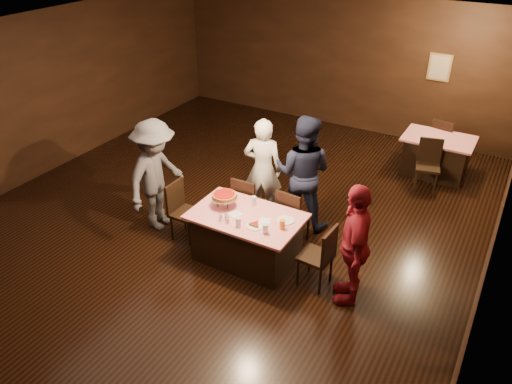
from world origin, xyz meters
TOP-DOWN VIEW (x-y plane):
  - room at (0.00, 0.01)m, footprint 10.00×10.04m
  - main_table at (0.87, -0.60)m, footprint 1.60×1.00m
  - back_table at (2.67, 3.56)m, footprint 1.30×0.90m
  - chair_far_left at (0.47, 0.15)m, footprint 0.43×0.43m
  - chair_far_right at (1.27, 0.15)m, footprint 0.46×0.46m
  - chair_end_left at (-0.23, -0.60)m, footprint 0.42×0.42m
  - chair_end_right at (1.97, -0.60)m, footprint 0.45×0.45m
  - chair_back_near at (2.67, 2.86)m, footprint 0.51×0.51m
  - chair_back_far at (2.67, 4.16)m, footprint 0.50×0.50m
  - diner_white_jacket at (0.48, 0.59)m, footprint 0.73×0.59m
  - diner_navy_hoodie at (1.16, 0.67)m, footprint 1.03×0.86m
  - diner_grey_knit at (-0.82, -0.53)m, footprint 0.72×1.21m
  - diner_red_shirt at (2.50, -0.64)m, footprint 0.77×1.10m
  - pizza_stand at (0.47, -0.55)m, footprint 0.38×0.38m
  - plate_with_slice at (1.12, -0.78)m, footprint 0.25×0.25m
  - plate_empty at (1.42, -0.45)m, footprint 0.25×0.25m
  - glass_front_left at (0.92, -0.90)m, footprint 0.08×0.08m
  - glass_front_right at (1.32, -0.85)m, footprint 0.08×0.08m
  - glass_amber at (1.47, -0.65)m, footprint 0.08×0.08m
  - glass_back at (0.82, -0.30)m, footprint 0.08×0.08m
  - condiments at (0.69, -0.89)m, footprint 0.17×0.10m
  - napkin_center at (1.17, -0.60)m, footprint 0.19×0.19m
  - napkin_left at (0.72, -0.65)m, footprint 0.21×0.21m

SIDE VIEW (x-z plane):
  - main_table at x=0.87m, z-range 0.00..0.77m
  - back_table at x=2.67m, z-range 0.00..0.77m
  - chair_far_left at x=0.47m, z-range 0.00..0.95m
  - chair_far_right at x=1.27m, z-range 0.00..0.95m
  - chair_end_left at x=-0.23m, z-range 0.00..0.95m
  - chair_end_right at x=1.97m, z-range 0.00..0.95m
  - chair_back_near at x=2.67m, z-range 0.00..0.95m
  - chair_back_far at x=2.67m, z-range 0.00..0.95m
  - napkin_center at x=1.17m, z-range 0.77..0.78m
  - napkin_left at x=0.72m, z-range 0.77..0.78m
  - plate_empty at x=1.42m, z-range 0.77..0.78m
  - plate_with_slice at x=1.12m, z-range 0.76..0.83m
  - condiments at x=0.69m, z-range 0.77..0.87m
  - glass_front_left at x=0.92m, z-range 0.77..0.91m
  - glass_front_right at x=1.32m, z-range 0.77..0.91m
  - glass_amber at x=1.47m, z-range 0.77..0.91m
  - glass_back at x=0.82m, z-range 0.77..0.91m
  - diner_red_shirt at x=2.50m, z-range 0.00..1.74m
  - diner_white_jacket at x=0.48m, z-range 0.00..1.75m
  - diner_grey_knit at x=-0.82m, z-range 0.00..1.85m
  - pizza_stand at x=0.47m, z-range 0.84..1.06m
  - diner_navy_hoodie at x=1.16m, z-range 0.00..1.91m
  - room at x=0.00m, z-range 0.63..3.65m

